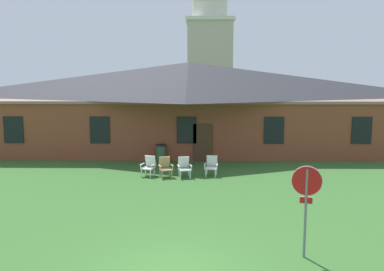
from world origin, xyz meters
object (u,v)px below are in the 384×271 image
object	(u,v)px
lawn_chair_by_porch	(149,166)
lawn_chair_near_door	(165,167)
lawn_chair_middle	(212,165)
lawn_chair_left_end	(184,167)
trash_bin	(161,153)
stop_sign	(306,193)

from	to	relation	value
lawn_chair_by_porch	lawn_chair_near_door	world-z (taller)	same
lawn_chair_by_porch	lawn_chair_near_door	xyz separation A→B (m)	(0.80, -0.22, 0.00)
lawn_chair_near_door	lawn_chair_middle	size ratio (longest dim) A/B	1.00
lawn_chair_near_door	lawn_chair_left_end	bearing A→B (deg)	-0.80
lawn_chair_middle	trash_bin	world-z (taller)	trash_bin
stop_sign	lawn_chair_middle	size ratio (longest dim) A/B	2.60
lawn_chair_middle	trash_bin	size ratio (longest dim) A/B	0.98
lawn_chair_near_door	lawn_chair_left_end	size ratio (longest dim) A/B	1.00
stop_sign	lawn_chair_by_porch	bearing A→B (deg)	119.93
lawn_chair_near_door	lawn_chair_left_end	distance (m)	0.90
stop_sign	lawn_chair_near_door	bearing A→B (deg)	116.52
lawn_chair_middle	stop_sign	bearing A→B (deg)	-76.58
lawn_chair_near_door	lawn_chair_middle	distance (m)	2.23
lawn_chair_by_porch	lawn_chair_left_end	world-z (taller)	same
lawn_chair_by_porch	trash_bin	bearing A→B (deg)	84.64
lawn_chair_by_porch	lawn_chair_middle	bearing A→B (deg)	1.99
trash_bin	stop_sign	bearing A→B (deg)	-68.17
stop_sign	lawn_chair_near_door	distance (m)	9.89
stop_sign	lawn_chair_near_door	world-z (taller)	stop_sign
lawn_chair_by_porch	trash_bin	xyz separation A→B (m)	(0.30, 3.19, -0.00)
lawn_chair_by_porch	lawn_chair_middle	world-z (taller)	same
lawn_chair_by_porch	trash_bin	size ratio (longest dim) A/B	0.98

